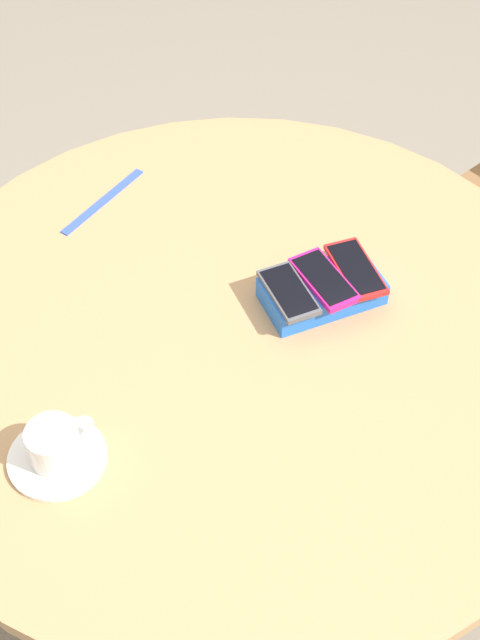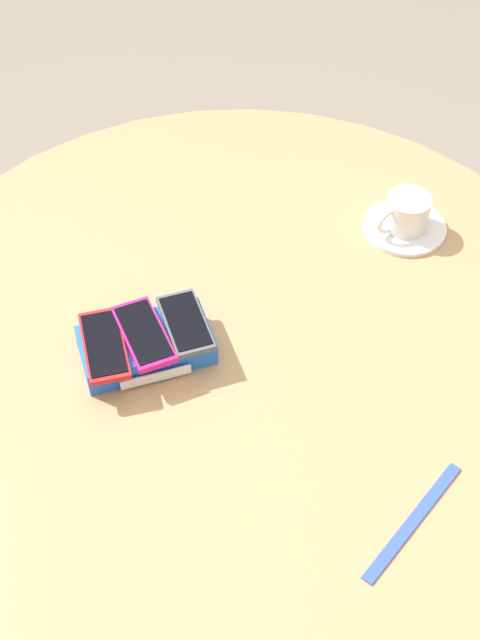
% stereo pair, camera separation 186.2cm
% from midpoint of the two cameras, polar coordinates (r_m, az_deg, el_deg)
% --- Properties ---
extents(ground_plane, '(8.00, 8.00, 0.00)m').
position_cam_midpoint_polar(ground_plane, '(1.80, -1.79, -42.12)').
color(ground_plane, gray).
extents(round_table, '(1.16, 1.16, 0.73)m').
position_cam_midpoint_polar(round_table, '(1.16, -2.79, -42.48)').
color(round_table, '#2D2D2D').
rests_on(round_table, ground_plane).
extents(phone_box, '(0.20, 0.11, 0.04)m').
position_cam_midpoint_polar(phone_box, '(1.07, -13.87, -44.83)').
color(phone_box, blue).
rests_on(phone_box, round_table).
extents(phone_red, '(0.07, 0.14, 0.01)m').
position_cam_midpoint_polar(phone_red, '(1.06, -18.86, -45.28)').
color(phone_red, red).
rests_on(phone_red, phone_box).
extents(phone_magenta, '(0.07, 0.14, 0.01)m').
position_cam_midpoint_polar(phone_magenta, '(1.04, -14.43, -44.61)').
color(phone_magenta, '#D11975').
rests_on(phone_magenta, phone_box).
extents(phone_gray, '(0.06, 0.12, 0.01)m').
position_cam_midpoint_polar(phone_gray, '(1.03, -9.52, -44.05)').
color(phone_gray, '#515156').
rests_on(phone_gray, phone_box).
extents(saucer, '(0.14, 0.14, 0.01)m').
position_cam_midpoint_polar(saucer, '(1.11, 14.52, -29.69)').
color(saucer, silver).
rests_on(saucer, round_table).
extents(coffee_cup, '(0.10, 0.08, 0.06)m').
position_cam_midpoint_polar(coffee_cup, '(1.08, 14.81, -29.37)').
color(coffee_cup, silver).
rests_on(coffee_cup, saucer).
extents(lanyard_strap, '(0.20, 0.12, 0.00)m').
position_cam_midpoint_polar(lanyard_strap, '(1.14, 18.12, -58.61)').
color(lanyard_strap, blue).
rests_on(lanyard_strap, round_table).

